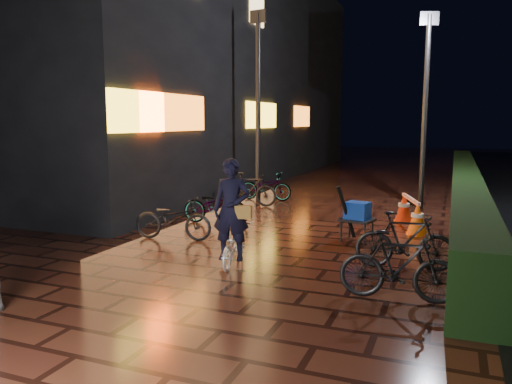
% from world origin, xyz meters
% --- Properties ---
extents(ground, '(80.00, 80.00, 0.00)m').
position_xyz_m(ground, '(0.00, 0.00, 0.00)').
color(ground, '#381911').
rests_on(ground, ground).
extents(hedge, '(0.70, 20.00, 1.00)m').
position_xyz_m(hedge, '(3.30, 8.00, 0.50)').
color(hedge, black).
rests_on(hedge, ground).
extents(storefront_block, '(12.09, 22.00, 9.00)m').
position_xyz_m(storefront_block, '(-9.50, 11.50, 4.50)').
color(storefront_block, black).
rests_on(storefront_block, ground).
extents(lamp_post_hedge, '(0.49, 0.25, 5.25)m').
position_xyz_m(lamp_post_hedge, '(2.16, 6.65, 2.89)').
color(lamp_post_hedge, black).
rests_on(lamp_post_hedge, ground).
extents(lamp_post_sf, '(0.54, 0.18, 5.63)m').
position_xyz_m(lamp_post_sf, '(-2.61, 6.49, 3.10)').
color(lamp_post_sf, black).
rests_on(lamp_post_sf, ground).
extents(cyclist, '(0.69, 1.31, 1.80)m').
position_xyz_m(cyclist, '(-0.40, -0.32, 0.67)').
color(cyclist, white).
rests_on(cyclist, ground).
extents(traffic_barrier, '(0.87, 1.73, 0.71)m').
position_xyz_m(traffic_barrier, '(2.11, 3.82, 0.35)').
color(traffic_barrier, '#FF640D').
rests_on(traffic_barrier, ground).
extents(cart_assembly, '(0.74, 0.63, 1.16)m').
position_xyz_m(cart_assembly, '(1.21, 2.08, 0.59)').
color(cart_assembly, black).
rests_on(cart_assembly, ground).
extents(parked_bikes_storefront, '(1.84, 6.23, 0.95)m').
position_xyz_m(parked_bikes_storefront, '(-2.29, 3.76, 0.44)').
color(parked_bikes_storefront, black).
rests_on(parked_bikes_storefront, ground).
extents(parked_bikes_hedge, '(1.67, 2.08, 0.95)m').
position_xyz_m(parked_bikes_hedge, '(2.32, -0.25, 0.47)').
color(parked_bikes_hedge, black).
rests_on(parked_bikes_hedge, ground).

